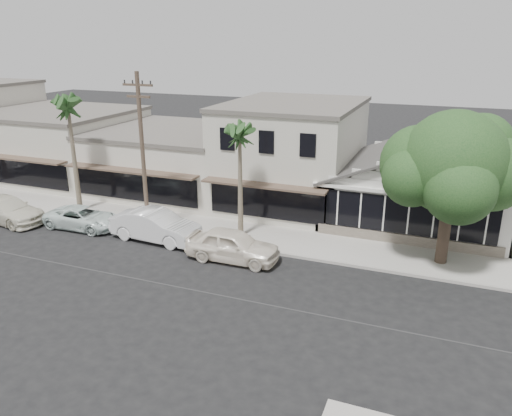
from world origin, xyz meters
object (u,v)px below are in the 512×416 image
at_px(utility_pole, 143,151).
at_px(car_0, 233,245).
at_px(shade_tree, 452,165).
at_px(car_1, 156,226).
at_px(car_3, 7,210).
at_px(car_2, 83,218).

distance_m(utility_pole, car_0, 7.42).
bearing_deg(shade_tree, utility_pole, -173.32).
xyz_separation_m(utility_pole, car_1, (1.04, -0.80, -3.94)).
height_order(car_1, car_3, car_1).
bearing_deg(car_0, utility_pole, 73.98).
xyz_separation_m(car_0, car_2, (-10.00, 0.88, -0.18)).
relative_size(car_0, shade_tree, 0.62).
bearing_deg(shade_tree, car_3, -172.13).
xyz_separation_m(utility_pole, shade_tree, (15.77, 1.85, 0.23)).
relative_size(car_1, car_2, 1.13).
xyz_separation_m(utility_pole, car_2, (-3.96, -0.77, -4.16)).
bearing_deg(car_2, car_3, 97.94).
bearing_deg(car_2, utility_pole, -80.08).
bearing_deg(car_2, shade_tree, -83.57).
distance_m(utility_pole, car_3, 9.95).
bearing_deg(car_3, utility_pole, -72.74).
xyz_separation_m(utility_pole, car_3, (-8.96, -1.57, -4.03)).
bearing_deg(car_3, car_0, -83.01).
relative_size(car_0, car_3, 0.91).
xyz_separation_m(car_0, car_1, (-5.00, 0.85, 0.04)).
bearing_deg(utility_pole, car_1, -37.59).
bearing_deg(car_1, car_2, 93.12).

